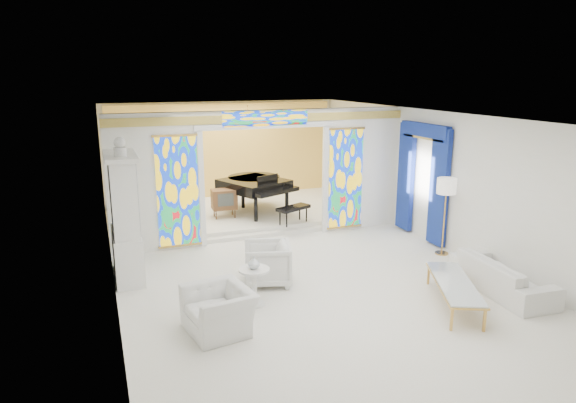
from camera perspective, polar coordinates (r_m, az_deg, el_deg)
name	(u,v)px	position (r m, az deg, el deg)	size (l,w,h in m)	color
floor	(297,266)	(10.49, 0.96, -7.14)	(12.00, 12.00, 0.00)	white
ceiling	(297,116)	(9.82, 1.03, 9.43)	(7.00, 12.00, 0.02)	white
wall_back	(223,152)	(15.69, -7.18, 5.50)	(7.00, 0.02, 3.00)	white
wall_front	(544,335)	(5.28, 26.57, -13.13)	(7.00, 0.02, 3.00)	white
wall_left	(109,210)	(9.37, -19.32, -0.90)	(0.02, 12.00, 3.00)	white
wall_right	(445,181)	(11.77, 17.03, 2.20)	(0.02, 12.00, 3.00)	white
partition_wall	(265,169)	(11.85, -2.58, 3.63)	(7.00, 0.22, 3.00)	white
stained_glass_left	(178,192)	(11.37, -12.16, 1.06)	(0.90, 0.04, 2.40)	gold
stained_glass_right	(345,179)	(12.60, 6.40, 2.54)	(0.90, 0.04, 2.40)	gold
stained_glass_transom	(266,118)	(11.60, -2.48, 9.22)	(2.00, 0.04, 0.34)	gold
alcove_platform	(242,212)	(14.17, -5.18, -1.18)	(6.80, 3.80, 0.18)	white
gold_curtain_back	(224,152)	(15.57, -7.08, 5.44)	(6.70, 0.10, 2.90)	gold
chandelier	(248,122)	(13.69, -4.48, 8.78)	(0.48, 0.48, 0.30)	#C39444
blue_drapes	(422,172)	(12.25, 14.71, 3.16)	(0.14, 1.85, 2.65)	navy
china_cabinet	(125,218)	(10.04, -17.67, -1.77)	(0.56, 1.46, 2.72)	silver
armchair_left	(219,310)	(7.94, -7.69, -11.87)	(1.03, 0.90, 0.67)	white
armchair_right	(267,263)	(9.53, -2.33, -6.88)	(0.83, 0.85, 0.77)	silver
sofa	(502,275)	(9.96, 22.68, -7.59)	(2.07, 0.81, 0.60)	silver
side_table	(254,281)	(8.66, -3.77, -8.83)	(0.60, 0.60, 0.65)	silver
vase	(254,263)	(8.54, -3.81, -6.79)	(0.20, 0.20, 0.21)	white
coffee_table	(455,284)	(9.07, 18.02, -8.70)	(1.33, 1.97, 0.42)	silver
floor_lamp	(446,190)	(11.26, 17.19, 1.25)	(0.48, 0.48, 1.66)	#C39444
grand_piano	(256,184)	(13.76, -3.63, 1.93)	(2.03, 3.06, 1.09)	black
tv_console	(224,199)	(13.27, -7.11, 0.25)	(0.65, 0.46, 0.73)	brown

